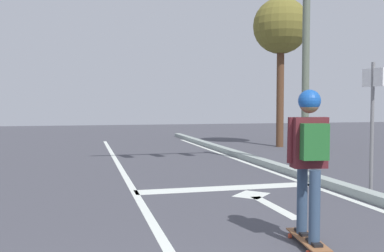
# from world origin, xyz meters

# --- Properties ---
(lane_line_center) EXTENTS (0.12, 20.00, 0.01)m
(lane_line_center) POSITION_xyz_m (-0.06, 6.00, 0.00)
(lane_line_center) COLOR silver
(lane_line_center) RESTS_ON ground
(lane_line_curbside) EXTENTS (0.12, 20.00, 0.01)m
(lane_line_curbside) POSITION_xyz_m (3.07, 6.00, 0.00)
(lane_line_curbside) COLOR silver
(lane_line_curbside) RESTS_ON ground
(stop_bar) EXTENTS (3.29, 0.40, 0.01)m
(stop_bar) POSITION_xyz_m (1.58, 5.67, 0.00)
(stop_bar) COLOR silver
(stop_bar) RESTS_ON ground
(lane_arrow_stem) EXTENTS (0.16, 1.40, 0.01)m
(lane_arrow_stem) POSITION_xyz_m (1.75, 4.19, 0.00)
(lane_arrow_stem) COLOR silver
(lane_arrow_stem) RESTS_ON ground
(lane_arrow_head) EXTENTS (0.71, 0.71, 0.01)m
(lane_arrow_head) POSITION_xyz_m (1.75, 5.04, 0.00)
(lane_arrow_head) COLOR silver
(lane_arrow_head) RESTS_ON ground
(curb_strip) EXTENTS (0.24, 24.00, 0.14)m
(curb_strip) POSITION_xyz_m (3.32, 6.00, 0.07)
(curb_strip) COLOR #94A09A
(curb_strip) RESTS_ON ground
(skateboard) EXTENTS (0.31, 0.81, 0.08)m
(skateboard) POSITION_xyz_m (1.36, 2.56, 0.06)
(skateboard) COLOR brown
(skateboard) RESTS_ON ground
(skater) EXTENTS (0.43, 0.59, 1.53)m
(skater) POSITION_xyz_m (1.35, 2.54, 1.03)
(skater) COLOR #324661
(skater) RESTS_ON skateboard
(street_sign_post) EXTENTS (0.11, 0.44, 2.16)m
(street_sign_post) POSITION_xyz_m (3.78, 4.79, 1.41)
(street_sign_post) COLOR slate
(street_sign_post) RESTS_ON ground
(roadside_tree) EXTENTS (1.90, 1.90, 5.11)m
(roadside_tree) POSITION_xyz_m (5.72, 12.26, 4.08)
(roadside_tree) COLOR brown
(roadside_tree) RESTS_ON ground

